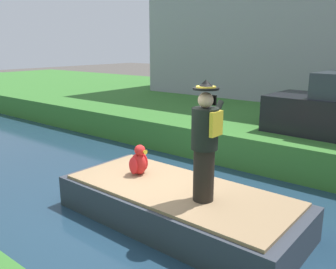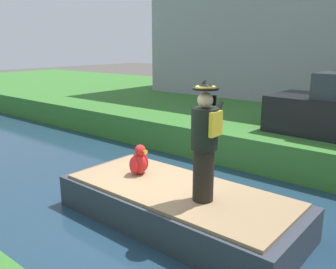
# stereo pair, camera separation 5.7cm
# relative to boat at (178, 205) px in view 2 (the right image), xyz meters

# --- Properties ---
(ground_plane) EXTENTS (80.00, 80.00, 0.00)m
(ground_plane) POSITION_rel_boat_xyz_m (0.00, 0.60, -0.40)
(ground_plane) COLOR #4C4742
(canal_water) EXTENTS (5.86, 48.00, 0.10)m
(canal_water) POSITION_rel_boat_xyz_m (0.00, 0.60, -0.35)
(canal_water) COLOR #1E384C
(canal_water) RESTS_ON ground
(grass_bank_far) EXTENTS (11.00, 48.00, 0.91)m
(grass_bank_far) POSITION_rel_boat_xyz_m (8.43, 0.60, 0.06)
(grass_bank_far) COLOR #38752D
(grass_bank_far) RESTS_ON ground
(boat) EXTENTS (1.85, 4.22, 0.61)m
(boat) POSITION_rel_boat_xyz_m (0.00, 0.00, 0.00)
(boat) COLOR #333842
(boat) RESTS_ON canal_water
(person_pirate) EXTENTS (0.61, 0.42, 1.85)m
(person_pirate) POSITION_rel_boat_xyz_m (-0.12, -0.59, 1.23)
(person_pirate) COLOR black
(person_pirate) RESTS_ON boat
(parrot_plush) EXTENTS (0.36, 0.35, 0.57)m
(parrot_plush) POSITION_rel_boat_xyz_m (0.07, 0.96, 0.55)
(parrot_plush) COLOR red
(parrot_plush) RESTS_ON boat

